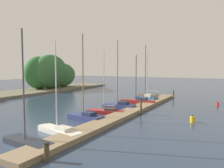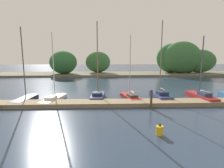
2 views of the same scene
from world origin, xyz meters
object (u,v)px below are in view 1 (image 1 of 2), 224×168
Objects in this scene: sailboat_3 at (106,111)px; mooring_piling_0 at (47,152)px; channel_buoy_1 at (217,104)px; sailboat_0 at (26,140)px; sailboat_5 at (137,101)px; mooring_piling_2 at (173,95)px; channel_buoy_0 at (192,119)px; sailboat_6 at (146,98)px; mooring_piling_1 at (141,107)px; sailboat_2 at (85,116)px; sailboat_4 at (119,105)px; sailboat_1 at (58,130)px; sailboat_7 at (148,95)px.

mooring_piling_0 is at bearing 93.10° from sailboat_3.
sailboat_0 is at bearing 156.39° from channel_buoy_1.
sailboat_5 reaches higher than mooring_piling_0.
mooring_piling_2 is 14.62m from channel_buoy_0.
sailboat_6 is (3.14, -0.01, 0.04)m from sailboat_5.
sailboat_0 is 4.43× the size of mooring_piling_1.
sailboat_4 is at bearing -87.81° from sailboat_2.
mooring_piling_2 is at bearing -91.35° from sailboat_0.
sailboat_6 is at bearing -89.95° from sailboat_2.
sailboat_3 is 6.58× the size of mooring_piling_0.
channel_buoy_1 is at bearing -16.08° from mooring_piling_0.
channel_buoy_0 is (-9.67, -7.82, -0.17)m from sailboat_6.
sailboat_1 is 17.73m from sailboat_6.
sailboat_1 is 9.31m from mooring_piling_1.
sailboat_3 is 1.02× the size of sailboat_5.
sailboat_5 is (14.58, -0.03, 0.10)m from sailboat_1.
sailboat_1 reaches higher than mooring_piling_1.
sailboat_0 is 0.92× the size of sailboat_2.
mooring_piling_2 reaches higher than mooring_piling_0.
sailboat_3 is 3.11m from sailboat_4.
sailboat_0 is 1.10× the size of sailboat_3.
sailboat_1 is 0.85× the size of sailboat_2.
channel_buoy_0 is 10.32m from channel_buoy_1.
sailboat_1 is 1.05× the size of sailboat_5.
sailboat_2 is 6.43m from sailboat_4.
sailboat_0 is 0.90× the size of sailboat_6.
sailboat_0 is 5.67× the size of mooring_piling_2.
sailboat_5 is at bearing 99.74° from sailboat_7.
sailboat_2 is at bearing 92.05° from sailboat_7.
mooring_piling_1 is at bearing 80.96° from channel_buoy_0.
sailboat_4 is 11.72× the size of channel_buoy_0.
sailboat_2 is at bearing 113.87° from channel_buoy_0.
sailboat_7 is (6.25, 0.87, 0.04)m from sailboat_5.
sailboat_7 is 24.98m from mooring_piling_0.
sailboat_6 is at bearing -78.84° from sailboat_1.
mooring_piling_1 is 12.93m from mooring_piling_2.
sailboat_5 is (7.02, -0.57, 0.12)m from sailboat_3.
sailboat_7 is at bearing 104.41° from mooring_piling_2.
channel_buoy_1 is at bearing -33.96° from mooring_piling_1.
sailboat_4 is 11.67m from mooring_piling_2.
sailboat_2 is 13.51m from sailboat_6.
sailboat_5 is at bearing 158.45° from mooring_piling_2.
sailboat_3 is at bearing -90.34° from sailboat_2.
sailboat_3 is at bearing 93.07° from sailboat_7.
channel_buoy_0 is at bearing 134.55° from sailboat_5.
mooring_piling_1 is at bearing -0.17° from mooring_piling_0.
mooring_piling_1 is at bearing 146.04° from channel_buoy_1.
mooring_piling_1 is at bearing -124.09° from sailboat_2.
mooring_piling_2 is at bearing -0.37° from mooring_piling_1.
sailboat_7 reaches higher than sailboat_1.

